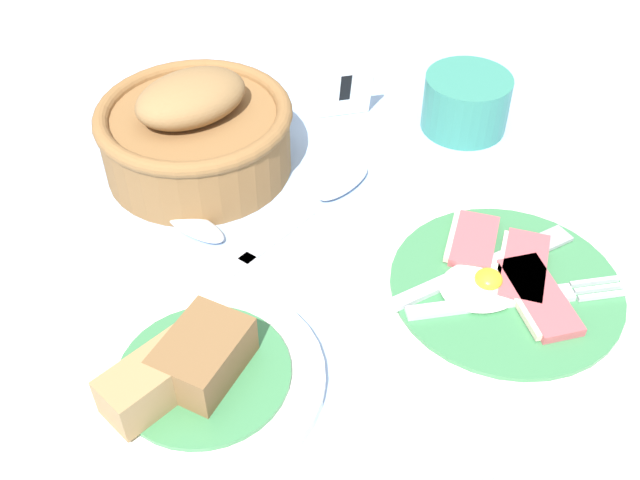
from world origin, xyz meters
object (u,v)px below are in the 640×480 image
bread_plate (198,375)px  sugar_cup (466,101)px  bread_basket (196,131)px  teaspoon_near_cup (326,196)px  breakfast_plate (504,289)px  number_card (342,84)px  teaspoon_by_saucer (216,239)px

bread_plate → sugar_cup: sugar_cup is taller
bread_plate → bread_basket: (0.06, 0.27, 0.03)m
bread_basket → teaspoon_near_cup: bread_basket is taller
bread_plate → teaspoon_near_cup: bearing=46.3°
breakfast_plate → bread_basket: bread_basket is taller
bread_plate → number_card: bearing=52.8°
breakfast_plate → teaspoon_by_saucer: 0.26m
number_card → bread_plate: bearing=-120.1°
teaspoon_by_saucer → teaspoon_near_cup: size_ratio=0.97×
bread_basket → number_card: bread_basket is taller
bread_plate → teaspoon_near_cup: bread_plate is taller
bread_plate → teaspoon_near_cup: size_ratio=1.03×
teaspoon_by_saucer → breakfast_plate: bearing=-157.9°
bread_plate → bread_basket: bread_basket is taller
breakfast_plate → teaspoon_by_saucer: size_ratio=1.57×
number_card → teaspoon_near_cup: size_ratio=0.41×
teaspoon_by_saucer → teaspoon_near_cup: bearing=-112.1°
teaspoon_near_cup → bread_plate: bearing=-163.2°
bread_plate → teaspoon_by_saucer: bread_plate is taller
bread_plate → sugar_cup: bearing=34.4°
sugar_cup → teaspoon_by_saucer: size_ratio=0.53×
breakfast_plate → bread_plate: (-0.26, -0.00, 0.01)m
bread_basket → bread_plate: bearing=-103.4°
teaspoon_by_saucer → teaspoon_near_cup: (0.11, 0.02, 0.00)m
bread_basket → teaspoon_by_saucer: bread_basket is taller
sugar_cup → teaspoon_by_saucer: bearing=-163.5°
teaspoon_by_saucer → teaspoon_near_cup: 0.12m
breakfast_plate → number_card: bearing=95.3°
bread_basket → number_card: bearing=13.8°
number_card → teaspoon_near_cup: 0.16m
teaspoon_by_saucer → bread_plate: bearing=128.3°
teaspoon_near_cup → breakfast_plate: bearing=-89.6°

